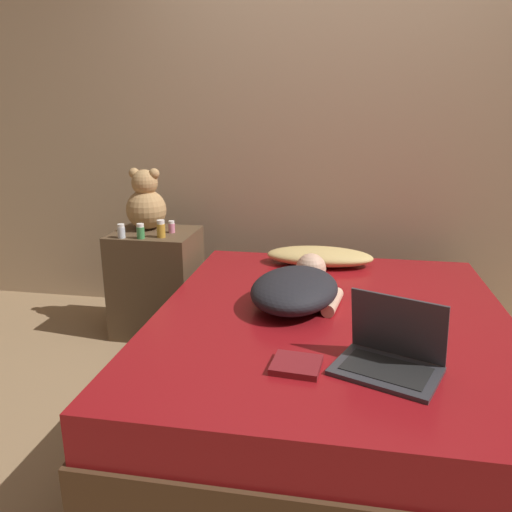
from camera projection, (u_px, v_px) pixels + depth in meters
ground_plane at (327, 410)px, 2.36m from camera, size 12.00×12.00×0.00m
wall_back at (343, 120)px, 3.14m from camera, size 8.00×0.06×2.60m
bed at (330, 363)px, 2.29m from camera, size 1.59×1.87×0.49m
nightstand at (157, 282)px, 3.13m from camera, size 0.50×0.44×0.65m
pillow at (320, 256)px, 2.91m from camera, size 0.62×0.28×0.10m
person_lying at (297, 287)px, 2.32m from camera, size 0.47×0.71×0.16m
laptop at (390, 354)px, 1.73m from camera, size 0.41×0.36×0.26m
teddy_bear at (146, 203)px, 3.06m from camera, size 0.25×0.25×0.38m
bottle_green at (141, 231)px, 2.87m from camera, size 0.04×0.04×0.09m
bottle_clear at (121, 231)px, 2.88m from camera, size 0.04×0.04×0.08m
bottle_amber at (161, 229)px, 2.89m from camera, size 0.05×0.05×0.10m
bottle_pink at (172, 227)px, 3.01m from camera, size 0.04×0.04×0.07m
book at (296, 365)px, 1.75m from camera, size 0.18×0.17×0.02m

